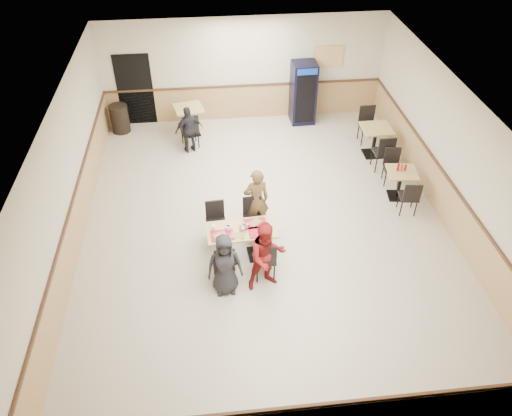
{
  "coord_description": "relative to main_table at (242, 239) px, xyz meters",
  "views": [
    {
      "loc": [
        -1.13,
        -8.41,
        7.28
      ],
      "look_at": [
        -0.26,
        -0.5,
        0.89
      ],
      "focal_mm": 35.0,
      "sensor_mm": 36.0,
      "label": 1
    }
  ],
  "objects": [
    {
      "name": "room_shell",
      "position": [
        2.37,
        3.51,
        0.08
      ],
      "size": [
        10.0,
        10.0,
        10.0
      ],
      "color": "silver",
      "rests_on": "ground"
    },
    {
      "name": "diner_man_opposite",
      "position": [
        0.39,
        0.87,
        0.27
      ],
      "size": [
        0.61,
        0.45,
        1.54
      ],
      "primitive_type": "imported",
      "rotation": [
        0.0,
        0.0,
        3.3
      ],
      "color": "brown",
      "rests_on": "ground"
    },
    {
      "name": "side_table_far_chair_north",
      "position": [
        3.83,
        4.17,
        0.02
      ],
      "size": [
        0.48,
        0.48,
        1.03
      ],
      "primitive_type": null,
      "rotation": [
        0.0,
        0.0,
        0.01
      ],
      "color": "black",
      "rests_on": "ground"
    },
    {
      "name": "tabletop_clutter",
      "position": [
        -0.0,
        -0.05,
        0.27
      ],
      "size": [
        1.23,
        0.66,
        0.12
      ],
      "rotation": [
        0.0,
        0.0,
        0.07
      ],
      "color": "#B90C27",
      "rests_on": "main_table"
    },
    {
      "name": "side_table_far",
      "position": [
        3.83,
        3.52,
        0.05
      ],
      "size": [
        0.77,
        0.77,
        0.82
      ],
      "rotation": [
        0.0,
        0.0,
        0.01
      ],
      "color": "black",
      "rests_on": "ground"
    },
    {
      "name": "side_table_near",
      "position": [
        3.87,
        1.64,
        -0.01
      ],
      "size": [
        0.76,
        0.76,
        0.72
      ],
      "rotation": [
        0.0,
        0.0,
        -0.13
      ],
      "color": "black",
      "rests_on": "ground"
    },
    {
      "name": "main_table",
      "position": [
        0.0,
        0.0,
        0.0
      ],
      "size": [
        1.44,
        0.79,
        0.75
      ],
      "rotation": [
        0.0,
        0.0,
        0.07
      ],
      "color": "black",
      "rests_on": "ground"
    },
    {
      "name": "diner_woman_left",
      "position": [
        -0.39,
        -0.87,
        0.18
      ],
      "size": [
        0.68,
        0.46,
        1.35
      ],
      "primitive_type": "imported",
      "rotation": [
        0.0,
        0.0,
        0.04
      ],
      "color": "black",
      "rests_on": "ground"
    },
    {
      "name": "pepsi_cooler",
      "position": [
        2.26,
        5.56,
        0.4
      ],
      "size": [
        0.7,
        0.71,
        1.79
      ],
      "rotation": [
        0.0,
        0.0,
        0.03
      ],
      "color": "black",
      "rests_on": "ground"
    },
    {
      "name": "back_table_chair_lone",
      "position": [
        -1.02,
        4.51,
        0.02
      ],
      "size": [
        0.57,
        0.57,
        1.04
      ],
      "primitive_type": null,
      "rotation": [
        0.0,
        0.0,
        3.36
      ],
      "color": "black",
      "rests_on": "ground"
    },
    {
      "name": "condiment_caddy",
      "position": [
        3.84,
        1.69,
        0.32
      ],
      "size": [
        0.23,
        0.06,
        0.2
      ],
      "color": "#A90C1A",
      "rests_on": "side_table_near"
    },
    {
      "name": "back_table",
      "position": [
        -1.02,
        5.17,
        0.05
      ],
      "size": [
        0.91,
        0.91,
        0.82
      ],
      "rotation": [
        0.0,
        0.0,
        0.21
      ],
      "color": "black",
      "rests_on": "ground"
    },
    {
      "name": "ground",
      "position": [
        0.6,
        0.97,
        -0.5
      ],
      "size": [
        10.0,
        10.0,
        0.0
      ],
      "primitive_type": "plane",
      "color": "beige",
      "rests_on": "ground"
    },
    {
      "name": "lone_diner",
      "position": [
        -1.02,
        4.24,
        0.16
      ],
      "size": [
        0.83,
        0.55,
        1.3
      ],
      "primitive_type": "imported",
      "rotation": [
        0.0,
        0.0,
        3.48
      ],
      "color": "black",
      "rests_on": "ground"
    },
    {
      "name": "side_table_near_chair_south",
      "position": [
        3.87,
        1.06,
        -0.04
      ],
      "size": [
        0.48,
        0.48,
        0.92
      ],
      "primitive_type": null,
      "rotation": [
        0.0,
        0.0,
        3.01
      ],
      "color": "black",
      "rests_on": "ground"
    },
    {
      "name": "diner_woman_right",
      "position": [
        0.4,
        -0.82,
        0.26
      ],
      "size": [
        0.85,
        0.73,
        1.51
      ],
      "primitive_type": "imported",
      "rotation": [
        0.0,
        0.0,
        0.23
      ],
      "color": "maroon",
      "rests_on": "ground"
    },
    {
      "name": "trash_bin",
      "position": [
        -3.0,
        5.52,
        -0.09
      ],
      "size": [
        0.51,
        0.51,
        0.8
      ],
      "primitive_type": "cylinder",
      "color": "black",
      "rests_on": "ground"
    },
    {
      "name": "side_table_far_chair_south",
      "position": [
        3.83,
        2.87,
        0.02
      ],
      "size": [
        0.48,
        0.48,
        1.03
      ],
      "primitive_type": null,
      "rotation": [
        0.0,
        0.0,
        3.15
      ],
      "color": "black",
      "rests_on": "ground"
    },
    {
      "name": "side_table_near_chair_north",
      "position": [
        3.87,
        2.22,
        -0.04
      ],
      "size": [
        0.48,
        0.48,
        0.92
      ],
      "primitive_type": null,
      "rotation": [
        0.0,
        0.0,
        -0.13
      ],
      "color": "black",
      "rests_on": "ground"
    },
    {
      "name": "main_chairs",
      "position": [
        -0.05,
        -0.0,
        -0.02
      ],
      "size": [
        1.34,
        1.71,
        0.95
      ],
      "rotation": [
        0.0,
        0.0,
        0.07
      ],
      "color": "black",
      "rests_on": "ground"
    }
  ]
}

